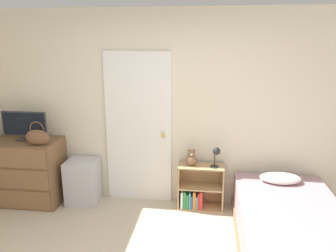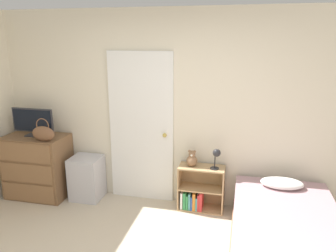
{
  "view_description": "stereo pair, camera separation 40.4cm",
  "coord_description": "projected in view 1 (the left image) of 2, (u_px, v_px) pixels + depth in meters",
  "views": [
    {
      "loc": [
        0.46,
        -2.09,
        2.18
      ],
      "look_at": [
        -0.03,
        1.78,
        1.13
      ],
      "focal_mm": 35.0,
      "sensor_mm": 36.0,
      "label": 1
    },
    {
      "loc": [
        0.86,
        -2.02,
        2.18
      ],
      "look_at": [
        -0.03,
        1.78,
        1.13
      ],
      "focal_mm": 35.0,
      "sensor_mm": 36.0,
      "label": 2
    }
  ],
  "objects": [
    {
      "name": "door_closed",
      "position": [
        139.0,
        129.0,
        4.34
      ],
      "size": [
        0.88,
        0.09,
        2.03
      ],
      "color": "white",
      "rests_on": "ground_plane"
    },
    {
      "name": "tv",
      "position": [
        24.0,
        125.0,
        4.27
      ],
      "size": [
        0.6,
        0.16,
        0.38
      ],
      "color": "#2D2D33",
      "rests_on": "dresser"
    },
    {
      "name": "storage_bin",
      "position": [
        83.0,
        181.0,
        4.44
      ],
      "size": [
        0.41,
        0.38,
        0.6
      ],
      "color": "silver",
      "rests_on": "ground_plane"
    },
    {
      "name": "dresser",
      "position": [
        30.0,
        171.0,
        4.42
      ],
      "size": [
        0.84,
        0.53,
        0.88
      ],
      "color": "brown",
      "rests_on": "ground_plane"
    },
    {
      "name": "handbag",
      "position": [
        38.0,
        137.0,
        4.09
      ],
      "size": [
        0.31,
        0.13,
        0.31
      ],
      "color": "brown",
      "rests_on": "dresser"
    },
    {
      "name": "wall_back",
      "position": [
        173.0,
        110.0,
        4.27
      ],
      "size": [
        10.0,
        0.06,
        2.55
      ],
      "color": "beige",
      "rests_on": "ground_plane"
    },
    {
      "name": "bed",
      "position": [
        290.0,
        228.0,
        3.45
      ],
      "size": [
        1.1,
        1.85,
        0.58
      ],
      "color": "#996B47",
      "rests_on": "ground_plane"
    },
    {
      "name": "bookshelf",
      "position": [
        198.0,
        191.0,
        4.32
      ],
      "size": [
        0.59,
        0.28,
        0.59
      ],
      "color": "tan",
      "rests_on": "ground_plane"
    },
    {
      "name": "teddy_bear",
      "position": [
        191.0,
        158.0,
        4.21
      ],
      "size": [
        0.14,
        0.14,
        0.22
      ],
      "color": "#8C6647",
      "rests_on": "bookshelf"
    },
    {
      "name": "desk_lamp",
      "position": [
        216.0,
        153.0,
        4.11
      ],
      "size": [
        0.12,
        0.12,
        0.27
      ],
      "color": "#262628",
      "rests_on": "bookshelf"
    }
  ]
}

